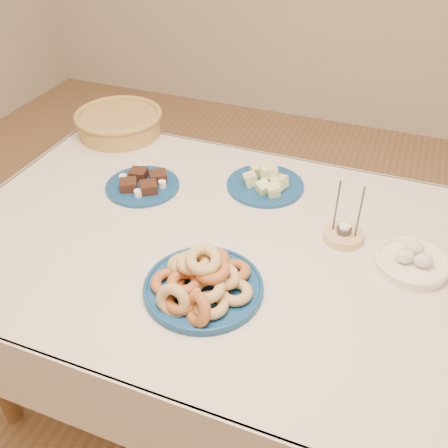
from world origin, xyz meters
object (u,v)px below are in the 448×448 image
at_px(melon_plate, 266,181).
at_px(egg_bowl, 412,262).
at_px(dining_table, 230,267).
at_px(brownie_plate, 143,184).
at_px(donut_platter, 202,282).
at_px(candle_holder, 343,235).
at_px(wicker_basket, 119,122).

bearing_deg(melon_plate, egg_bowl, -25.92).
xyz_separation_m(dining_table, melon_plate, (0.01, 0.32, 0.13)).
height_order(melon_plate, brownie_plate, melon_plate).
distance_m(melon_plate, brownie_plate, 0.43).
relative_size(melon_plate, brownie_plate, 1.06).
relative_size(donut_platter, melon_plate, 1.13).
relative_size(melon_plate, egg_bowl, 1.38).
bearing_deg(brownie_plate, dining_table, -23.12).
bearing_deg(dining_table, brownie_plate, 156.88).
relative_size(donut_platter, brownie_plate, 1.20).
bearing_deg(donut_platter, brownie_plate, 135.03).
distance_m(brownie_plate, candle_holder, 0.70).
xyz_separation_m(donut_platter, melon_plate, (0.01, 0.54, -0.01)).
height_order(melon_plate, wicker_basket, same).
distance_m(dining_table, egg_bowl, 0.54).
bearing_deg(egg_bowl, donut_platter, -149.35).
height_order(melon_plate, egg_bowl, melon_plate).
relative_size(melon_plate, wicker_basket, 0.82).
relative_size(brownie_plate, wicker_basket, 0.77).
distance_m(brownie_plate, egg_bowl, 0.90).
bearing_deg(egg_bowl, candle_holder, 164.75).
bearing_deg(donut_platter, wicker_basket, 133.20).
bearing_deg(egg_bowl, melon_plate, 154.08).
xyz_separation_m(melon_plate, egg_bowl, (0.50, -0.24, -0.00)).
distance_m(wicker_basket, candle_holder, 1.04).
relative_size(brownie_plate, egg_bowl, 1.30).
height_order(brownie_plate, wicker_basket, wicker_basket).
height_order(donut_platter, brownie_plate, donut_platter).
xyz_separation_m(dining_table, donut_platter, (0.01, -0.23, 0.14)).
height_order(wicker_basket, candle_holder, candle_holder).
bearing_deg(melon_plate, dining_table, -92.28).
bearing_deg(donut_platter, egg_bowl, 30.65).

